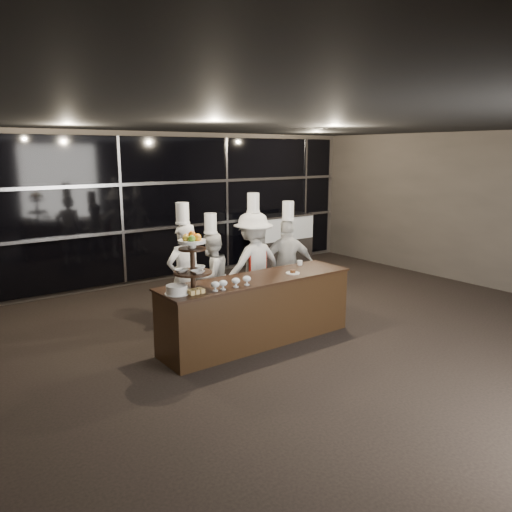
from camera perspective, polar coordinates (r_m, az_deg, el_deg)
room at (r=6.48m, az=11.77°, el=1.72°), size 10.00×10.00×10.00m
window_wall at (r=10.40m, az=-9.00°, el=5.59°), size 8.60×0.10×2.80m
buffet_counter at (r=6.95m, az=0.15°, el=-6.15°), size 2.84×0.74×0.92m
display_stand at (r=6.19m, az=-7.28°, el=-0.11°), size 0.48×0.48×0.74m
compotes at (r=6.30m, az=-2.95°, el=-2.98°), size 0.59×0.11×0.12m
layer_cake at (r=6.12m, az=-9.05°, el=-3.83°), size 0.30×0.30×0.11m
pastry_squares at (r=6.12m, az=-6.91°, el=-4.02°), size 0.20×0.12×0.05m
small_plate at (r=7.08m, az=4.22°, el=-1.89°), size 0.20×0.20×0.05m
chef_cup at (r=7.61m, az=5.02°, el=-0.77°), size 0.08×0.08×0.07m
display_case at (r=11.22m, az=2.91°, el=1.96°), size 1.38×0.60×1.24m
chef_a at (r=7.41m, az=-8.20°, el=-2.18°), size 0.63×0.46×1.90m
chef_b at (r=7.78m, az=-5.11°, el=-2.28°), size 0.81×0.72×1.70m
chef_c at (r=7.98m, az=-0.31°, el=-0.88°), size 1.12×0.68×1.98m
chef_d at (r=8.26m, az=3.61°, el=-0.95°), size 0.97×0.76×1.83m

